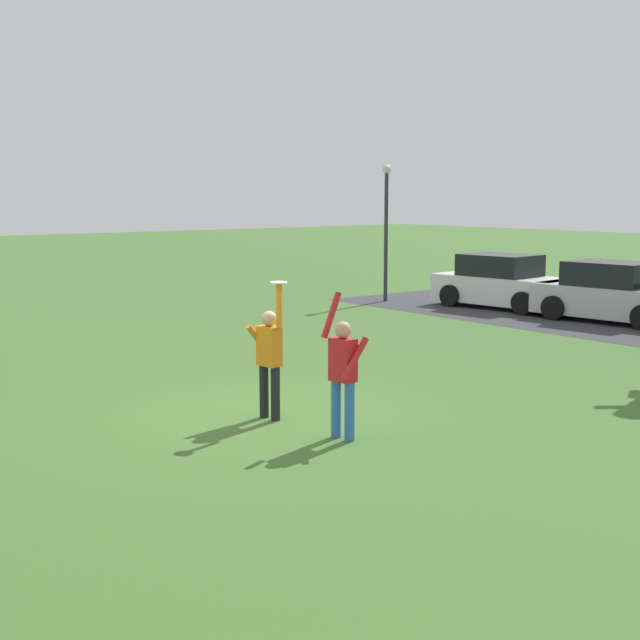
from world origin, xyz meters
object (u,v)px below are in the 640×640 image
(person_catcher, at_px, (269,355))
(parked_car_white, at_px, (502,283))
(parked_car_silver, at_px, (613,294))
(person_defender, at_px, (343,370))
(lamppost_by_lot, at_px, (386,219))
(frisbee_disc, at_px, (279,282))

(person_catcher, xyz_separation_m, parked_car_white, (-6.37, 12.83, -0.25))
(person_catcher, height_order, parked_car_silver, person_catcher)
(parked_car_white, xyz_separation_m, parked_car_silver, (3.67, 0.13, 0.00))
(person_catcher, relative_size, person_defender, 1.02)
(parked_car_white, height_order, lamppost_by_lot, lamppost_by_lot)
(person_catcher, relative_size, parked_car_silver, 0.49)
(person_catcher, xyz_separation_m, parked_car_silver, (-2.70, 12.96, -0.25))
(frisbee_disc, distance_m, parked_car_silver, 13.33)
(person_catcher, bearing_deg, parked_car_silver, 95.11)
(parked_car_silver, height_order, lamppost_by_lot, lamppost_by_lot)
(frisbee_disc, relative_size, lamppost_by_lot, 0.06)
(frisbee_disc, bearing_deg, person_catcher, -173.36)
(person_defender, bearing_deg, parked_car_white, -64.70)
(frisbee_disc, height_order, lamppost_by_lot, lamppost_by_lot)
(person_defender, relative_size, lamppost_by_lot, 0.48)
(parked_car_silver, bearing_deg, parked_car_white, 176.10)
(person_defender, relative_size, parked_car_silver, 0.48)
(person_defender, relative_size, parked_car_white, 0.48)
(frisbee_disc, distance_m, parked_car_white, 14.47)
(person_defender, xyz_separation_m, parked_car_white, (-7.89, 12.66, -0.25))
(frisbee_disc, bearing_deg, person_defender, 6.64)
(person_defender, distance_m, parked_car_white, 14.92)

